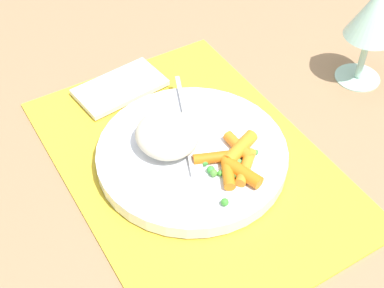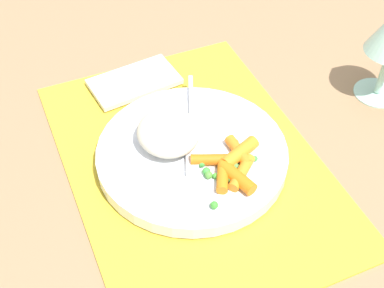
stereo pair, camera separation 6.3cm
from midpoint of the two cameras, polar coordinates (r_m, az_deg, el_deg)
name	(u,v)px [view 2 (the right image)]	position (r m, az deg, el deg)	size (l,w,h in m)	color
ground_plane	(192,162)	(0.69, 2.60, -2.12)	(2.40, 2.40, 0.00)	#997551
placemat	(192,161)	(0.69, 2.61, -1.96)	(0.44, 0.31, 0.01)	gold
plate	(192,154)	(0.68, 2.65, -1.26)	(0.24, 0.24, 0.02)	white
rice_mound	(168,132)	(0.67, 0.14, 1.14)	(0.08, 0.08, 0.04)	beige
carrot_portion	(233,164)	(0.65, 7.18, -2.31)	(0.09, 0.09, 0.02)	orange
pea_scatter	(224,170)	(0.65, 6.20, -2.91)	(0.09, 0.09, 0.01)	green
fork	(192,133)	(0.69, 2.57, 1.10)	(0.18, 0.08, 0.01)	silver
napkin	(134,82)	(0.80, -3.93, 6.58)	(0.07, 0.13, 0.01)	white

